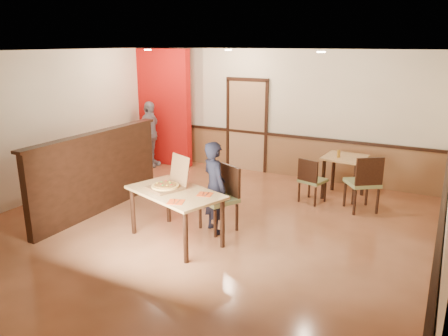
% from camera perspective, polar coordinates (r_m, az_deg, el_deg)
% --- Properties ---
extents(floor, '(7.00, 7.00, 0.00)m').
position_cam_1_polar(floor, '(7.23, -2.95, -7.82)').
color(floor, '#C1754B').
rests_on(floor, ground).
extents(ceiling, '(7.00, 7.00, 0.00)m').
position_cam_1_polar(ceiling, '(6.61, -3.31, 14.94)').
color(ceiling, black).
rests_on(ceiling, wall_back).
extents(wall_back, '(7.00, 0.00, 7.00)m').
position_cam_1_polar(wall_back, '(9.90, 7.38, 7.08)').
color(wall_back, '#FBEDC4').
rests_on(wall_back, floor).
extents(wall_left, '(0.00, 7.00, 7.00)m').
position_cam_1_polar(wall_left, '(9.06, -22.58, 5.15)').
color(wall_left, '#FBEDC4').
rests_on(wall_left, floor).
extents(wainscot_back, '(7.00, 0.04, 0.90)m').
position_cam_1_polar(wainscot_back, '(10.06, 7.12, 1.71)').
color(wainscot_back, brown).
rests_on(wainscot_back, floor).
extents(chair_rail_back, '(7.00, 0.06, 0.06)m').
position_cam_1_polar(chair_rail_back, '(9.94, 7.18, 4.31)').
color(chair_rail_back, black).
rests_on(chair_rail_back, wall_back).
extents(wainscot_right, '(0.04, 7.00, 0.90)m').
position_cam_1_polar(wainscot_right, '(6.19, 26.25, -9.31)').
color(wainscot_right, brown).
rests_on(wainscot_right, floor).
extents(chair_rail_right, '(0.06, 7.00, 0.06)m').
position_cam_1_polar(chair_rail_right, '(6.02, 26.61, -5.22)').
color(chair_rail_right, black).
rests_on(chair_rail_right, wall_right).
extents(back_door, '(0.90, 0.06, 2.10)m').
position_cam_1_polar(back_door, '(10.23, 3.01, 5.49)').
color(back_door, tan).
rests_on(back_door, wall_back).
extents(booth_partition, '(0.20, 3.10, 1.44)m').
position_cam_1_polar(booth_partition, '(8.00, -16.21, -0.49)').
color(booth_partition, black).
rests_on(booth_partition, floor).
extents(red_accent_panel, '(1.60, 0.20, 2.78)m').
position_cam_1_polar(red_accent_panel, '(10.83, -8.24, 7.82)').
color(red_accent_panel, '#B4100C').
rests_on(red_accent_panel, floor).
extents(spot_a, '(0.14, 0.14, 0.02)m').
position_cam_1_polar(spot_a, '(9.40, -9.93, 14.96)').
color(spot_a, '#FFD8B2').
rests_on(spot_a, ceiling).
extents(spot_b, '(0.14, 0.14, 0.02)m').
position_cam_1_polar(spot_b, '(9.19, 0.57, 15.17)').
color(spot_b, '#FFD8B2').
rests_on(spot_b, ceiling).
extents(spot_c, '(0.14, 0.14, 0.02)m').
position_cam_1_polar(spot_c, '(7.45, 12.57, 14.58)').
color(spot_c, '#FFD8B2').
rests_on(spot_c, ceiling).
extents(main_table, '(1.68, 1.28, 0.80)m').
position_cam_1_polar(main_table, '(6.59, -6.36, -3.91)').
color(main_table, tan).
rests_on(main_table, floor).
extents(diner_chair, '(0.69, 0.69, 1.04)m').
position_cam_1_polar(diner_chair, '(7.01, -0.23, -3.58)').
color(diner_chair, olive).
rests_on(diner_chair, floor).
extents(side_chair_left, '(0.52, 0.52, 0.86)m').
position_cam_1_polar(side_chair_left, '(8.33, 11.30, -1.40)').
color(side_chair_left, olive).
rests_on(side_chair_left, floor).
extents(side_chair_right, '(0.72, 0.72, 1.04)m').
position_cam_1_polar(side_chair_right, '(8.10, 17.86, -1.66)').
color(side_chair_right, olive).
rests_on(side_chair_right, floor).
extents(side_table, '(0.82, 0.82, 0.82)m').
position_cam_1_polar(side_table, '(8.74, 15.45, 0.31)').
color(side_table, tan).
rests_on(side_table, floor).
extents(diner, '(0.64, 0.59, 1.48)m').
position_cam_1_polar(diner, '(6.86, -1.24, -2.54)').
color(diner, black).
rests_on(diner, floor).
extents(passerby, '(0.41, 0.94, 1.59)m').
position_cam_1_polar(passerby, '(10.70, -9.68, 4.36)').
color(passerby, '#94939B').
rests_on(passerby, floor).
extents(pizza_box, '(0.62, 0.67, 0.48)m').
position_cam_1_polar(pizza_box, '(6.67, -7.33, -2.15)').
color(pizza_box, brown).
rests_on(pizza_box, main_table).
extents(pizza, '(0.48, 0.48, 0.03)m').
position_cam_1_polar(pizza, '(6.65, -7.68, -2.34)').
color(pizza, '#EBB755').
rests_on(pizza, pizza_box).
extents(napkin_near, '(0.28, 0.28, 0.01)m').
position_cam_1_polar(napkin_near, '(6.11, -6.31, -4.42)').
color(napkin_near, '#D63F0F').
rests_on(napkin_near, main_table).
extents(napkin_far, '(0.25, 0.25, 0.01)m').
position_cam_1_polar(napkin_far, '(6.38, -2.52, -3.45)').
color(napkin_far, '#D63F0F').
rests_on(napkin_far, main_table).
extents(condiment, '(0.06, 0.06, 0.15)m').
position_cam_1_polar(condiment, '(8.58, 14.74, 1.83)').
color(condiment, '#99651B').
rests_on(condiment, side_table).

